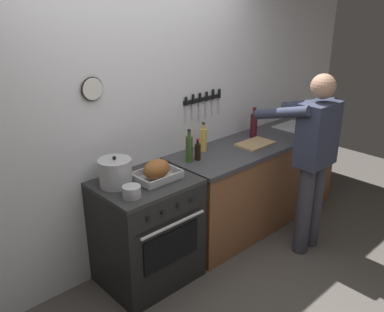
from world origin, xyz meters
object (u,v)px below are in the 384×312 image
(bottle_soy_sauce, at_px, (198,151))
(person_cook, at_px, (313,154))
(bottle_cooking_oil, at_px, (203,139))
(saucepan, at_px, (132,192))
(roasting_pan, at_px, (157,171))
(stock_pot, at_px, (115,173))
(cutting_board, at_px, (255,144))
(bottle_olive_oil, at_px, (189,148))
(stove, at_px, (147,231))
(bottle_wine_red, at_px, (254,125))

(bottle_soy_sauce, bearing_deg, person_cook, -42.74)
(bottle_cooking_oil, height_order, bottle_soy_sauce, bottle_cooking_oil)
(person_cook, relative_size, saucepan, 12.31)
(saucepan, bearing_deg, roasting_pan, 19.88)
(stock_pot, xyz_separation_m, bottle_soy_sauce, (0.82, -0.04, -0.03))
(saucepan, xyz_separation_m, bottle_soy_sauce, (0.85, 0.20, 0.04))
(stock_pot, distance_m, saucepan, 0.25)
(cutting_board, height_order, bottle_olive_oil, bottle_olive_oil)
(roasting_pan, distance_m, cutting_board, 1.21)
(stove, distance_m, cutting_board, 1.38)
(roasting_pan, height_order, saucepan, roasting_pan)
(roasting_pan, bearing_deg, stock_pot, 156.47)
(saucepan, bearing_deg, bottle_soy_sauce, 13.47)
(person_cook, xyz_separation_m, stock_pot, (-1.57, 0.73, 0.05))
(stove, xyz_separation_m, saucepan, (-0.23, -0.16, 0.49))
(person_cook, xyz_separation_m, bottle_wine_red, (0.09, 0.75, 0.08))
(bottle_wine_red, xyz_separation_m, bottle_soy_sauce, (-0.84, -0.06, -0.05))
(cutting_board, bearing_deg, stove, 177.61)
(roasting_pan, distance_m, bottle_wine_red, 1.38)
(roasting_pan, relative_size, bottle_olive_oil, 1.20)
(cutting_board, bearing_deg, roasting_pan, 179.33)
(stock_pot, relative_size, bottle_soy_sauce, 1.32)
(roasting_pan, height_order, cutting_board, roasting_pan)
(saucepan, height_order, bottle_wine_red, bottle_wine_red)
(person_cook, bearing_deg, stock_pot, 75.28)
(saucepan, relative_size, bottle_soy_sauce, 0.70)
(stock_pot, bearing_deg, bottle_wine_red, 0.58)
(stock_pot, xyz_separation_m, saucepan, (-0.03, -0.24, -0.06))
(stove, height_order, roasting_pan, roasting_pan)
(bottle_olive_oil, bearing_deg, bottle_cooking_oil, 21.40)
(stove, bearing_deg, roasting_pan, -23.65)
(bottle_cooking_oil, bearing_deg, bottle_soy_sauce, -146.73)
(roasting_pan, distance_m, stock_pot, 0.32)
(cutting_board, xyz_separation_m, bottle_cooking_oil, (-0.49, 0.23, 0.10))
(stove, distance_m, bottle_soy_sauce, 0.82)
(saucepan, bearing_deg, stove, 34.14)
(bottle_wine_red, height_order, bottle_olive_oil, bottle_wine_red)
(roasting_pan, bearing_deg, stove, 156.35)
(person_cook, distance_m, bottle_olive_oil, 1.10)
(person_cook, height_order, saucepan, person_cook)
(cutting_board, xyz_separation_m, bottle_wine_red, (0.16, 0.16, 0.12))
(cutting_board, height_order, bottle_wine_red, bottle_wine_red)
(stock_pot, relative_size, bottle_wine_red, 0.81)
(bottle_wine_red, height_order, bottle_cooking_oil, bottle_wine_red)
(person_cook, relative_size, bottle_wine_red, 5.28)
(stove, distance_m, saucepan, 0.57)
(saucepan, distance_m, bottle_soy_sauce, 0.87)
(bottle_olive_oil, xyz_separation_m, bottle_soy_sauce, (0.09, -0.02, -0.04))
(cutting_board, distance_m, bottle_cooking_oil, 0.55)
(bottle_olive_oil, bearing_deg, bottle_wine_red, 2.54)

